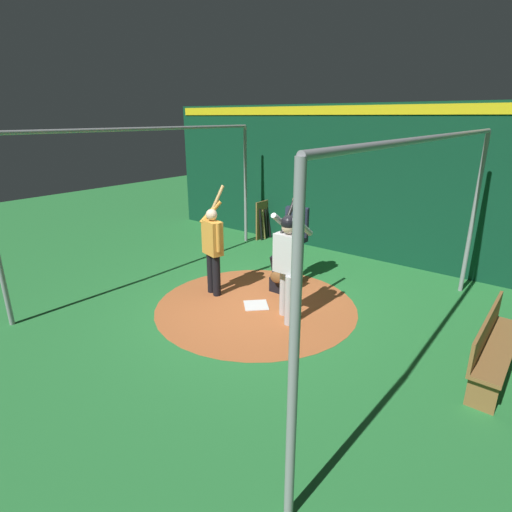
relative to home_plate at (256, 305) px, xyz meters
The scene contains 11 objects.
ground_plane 0.01m from the home_plate, ahead, with size 27.46×27.46×0.00m, color #287A38.
dirt_circle 0.01m from the home_plate, ahead, with size 3.59×3.59×0.01m, color #B76033.
home_plate is the anchor object (origin of this frame).
batter 1.29m from the home_plate, 84.54° to the left, with size 0.68×0.49×2.13m.
catcher 0.89m from the home_plate, behind, with size 0.58×0.40×0.95m.
umpire 1.75m from the home_plate, behind, with size 0.22×0.49×1.78m.
visitor 1.36m from the home_plate, 86.29° to the right, with size 0.62×0.51×2.03m.
back_wall 4.19m from the home_plate, behind, with size 0.23×11.46×3.51m.
cage_frame 2.14m from the home_plate, ahead, with size 6.11×5.53×3.04m.
bat_rack 4.37m from the home_plate, 145.00° to the right, with size 0.70×0.21×1.05m.
bench 3.71m from the home_plate, 94.44° to the left, with size 1.85×0.36×0.85m.
Camera 1 is at (5.20, 4.09, 3.23)m, focal length 28.47 mm.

